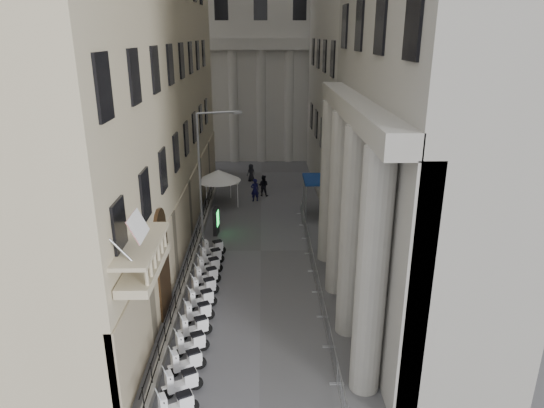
# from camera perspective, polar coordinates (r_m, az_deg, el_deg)

# --- Properties ---
(far_building) EXTENTS (22.00, 10.00, 30.00)m
(far_building) POSITION_cam_1_polar(r_m,az_deg,el_deg) (58.14, -1.33, 20.78)
(far_building) COLOR #ACA9A3
(far_building) RESTS_ON ground
(iron_fence) EXTENTS (0.30, 28.00, 1.40)m
(iron_fence) POSITION_cam_1_polar(r_m,az_deg,el_deg) (31.58, -9.21, -6.42)
(iron_fence) COLOR black
(iron_fence) RESTS_ON ground
(blue_awning) EXTENTS (1.60, 3.00, 3.00)m
(blue_awning) POSITION_cam_1_polar(r_m,az_deg,el_deg) (38.81, 4.85, -1.21)
(blue_awning) COLOR navy
(blue_awning) RESTS_ON ground
(flag) EXTENTS (1.00, 1.40, 8.20)m
(flag) POSITION_cam_1_polar(r_m,az_deg,el_deg) (20.80, -13.49, -22.20)
(flag) COLOR #9E0C11
(flag) RESTS_ON ground
(scooter_1) EXTENTS (1.50, 1.11, 1.50)m
(scooter_1) POSITION_cam_1_polar(r_m,az_deg,el_deg) (21.16, -10.44, -21.10)
(scooter_1) COLOR white
(scooter_1) RESTS_ON ground
(scooter_2) EXTENTS (1.50, 1.11, 1.50)m
(scooter_2) POSITION_cam_1_polar(r_m,az_deg,el_deg) (22.13, -9.91, -18.96)
(scooter_2) COLOR white
(scooter_2) RESTS_ON ground
(scooter_3) EXTENTS (1.50, 1.11, 1.50)m
(scooter_3) POSITION_cam_1_polar(r_m,az_deg,el_deg) (23.13, -9.43, -17.01)
(scooter_3) COLOR white
(scooter_3) RESTS_ON ground
(scooter_4) EXTENTS (1.50, 1.11, 1.50)m
(scooter_4) POSITION_cam_1_polar(r_m,az_deg,el_deg) (24.16, -9.00, -15.22)
(scooter_4) COLOR white
(scooter_4) RESTS_ON ground
(scooter_5) EXTENTS (1.50, 1.11, 1.50)m
(scooter_5) POSITION_cam_1_polar(r_m,az_deg,el_deg) (25.21, -8.61, -13.58)
(scooter_5) COLOR white
(scooter_5) RESTS_ON ground
(scooter_6) EXTENTS (1.50, 1.11, 1.50)m
(scooter_6) POSITION_cam_1_polar(r_m,az_deg,el_deg) (26.27, -8.26, -12.07)
(scooter_6) COLOR white
(scooter_6) RESTS_ON ground
(scooter_7) EXTENTS (1.50, 1.11, 1.50)m
(scooter_7) POSITION_cam_1_polar(r_m,az_deg,el_deg) (27.36, -7.94, -10.67)
(scooter_7) COLOR white
(scooter_7) RESTS_ON ground
(scooter_8) EXTENTS (1.50, 1.11, 1.50)m
(scooter_8) POSITION_cam_1_polar(r_m,az_deg,el_deg) (28.46, -7.65, -9.39)
(scooter_8) COLOR white
(scooter_8) RESTS_ON ground
(scooter_9) EXTENTS (1.50, 1.11, 1.50)m
(scooter_9) POSITION_cam_1_polar(r_m,az_deg,el_deg) (29.58, -7.38, -8.20)
(scooter_9) COLOR white
(scooter_9) RESTS_ON ground
(scooter_10) EXTENTS (1.50, 1.11, 1.50)m
(scooter_10) POSITION_cam_1_polar(r_m,az_deg,el_deg) (30.71, -7.13, -7.10)
(scooter_10) COLOR white
(scooter_10) RESTS_ON ground
(scooter_11) EXTENTS (1.50, 1.11, 1.50)m
(scooter_11) POSITION_cam_1_polar(r_m,az_deg,el_deg) (31.85, -6.90, -6.07)
(scooter_11) COLOR white
(scooter_11) RESTS_ON ground
(barrier_0) EXTENTS (0.60, 2.40, 1.10)m
(barrier_0) POSITION_cam_1_polar(r_m,az_deg,el_deg) (20.50, 8.17, -22.51)
(barrier_0) COLOR #A2A4A9
(barrier_0) RESTS_ON ground
(barrier_1) EXTENTS (0.60, 2.40, 1.10)m
(barrier_1) POSITION_cam_1_polar(r_m,az_deg,el_deg) (22.40, 7.14, -18.26)
(barrier_1) COLOR #A2A4A9
(barrier_1) RESTS_ON ground
(barrier_2) EXTENTS (0.60, 2.40, 1.10)m
(barrier_2) POSITION_cam_1_polar(r_m,az_deg,el_deg) (24.40, 6.33, -14.68)
(barrier_2) COLOR #A2A4A9
(barrier_2) RESTS_ON ground
(barrier_3) EXTENTS (0.60, 2.40, 1.10)m
(barrier_3) POSITION_cam_1_polar(r_m,az_deg,el_deg) (26.49, 5.65, -11.66)
(barrier_3) COLOR #A2A4A9
(barrier_3) RESTS_ON ground
(barrier_4) EXTENTS (0.60, 2.40, 1.10)m
(barrier_4) POSITION_cam_1_polar(r_m,az_deg,el_deg) (28.65, 5.09, -9.08)
(barrier_4) COLOR #A2A4A9
(barrier_4) RESTS_ON ground
(barrier_5) EXTENTS (0.60, 2.40, 1.10)m
(barrier_5) POSITION_cam_1_polar(r_m,az_deg,el_deg) (30.86, 4.62, -6.87)
(barrier_5) COLOR #A2A4A9
(barrier_5) RESTS_ON ground
(barrier_6) EXTENTS (0.60, 2.40, 1.10)m
(barrier_6) POSITION_cam_1_polar(r_m,az_deg,el_deg) (33.10, 4.21, -4.95)
(barrier_6) COLOR #A2A4A9
(barrier_6) RESTS_ON ground
(barrier_7) EXTENTS (0.60, 2.40, 1.10)m
(barrier_7) POSITION_cam_1_polar(r_m,az_deg,el_deg) (35.39, 3.86, -3.28)
(barrier_7) COLOR #A2A4A9
(barrier_7) RESTS_ON ground
(barrier_8) EXTENTS (0.60, 2.40, 1.10)m
(barrier_8) POSITION_cam_1_polar(r_m,az_deg,el_deg) (37.70, 3.55, -1.81)
(barrier_8) COLOR #A2A4A9
(barrier_8) RESTS_ON ground
(security_tent) EXTENTS (3.69, 3.69, 3.00)m
(security_tent) POSITION_cam_1_polar(r_m,az_deg,el_deg) (40.16, -5.75, 3.24)
(security_tent) COLOR white
(security_tent) RESTS_ON ground
(street_lamp) EXTENTS (2.87, 0.99, 9.04)m
(street_lamp) POSITION_cam_1_polar(r_m,az_deg,el_deg) (31.47, -7.85, 4.16)
(street_lamp) COLOR #979AA0
(street_lamp) RESTS_ON ground
(info_kiosk) EXTENTS (0.38, 0.95, 1.97)m
(info_kiosk) POSITION_cam_1_polar(r_m,az_deg,el_deg) (34.80, -6.61, -2.00)
(info_kiosk) COLOR black
(info_kiosk) RESTS_ON ground
(pedestrian_a) EXTENTS (0.84, 0.68, 1.99)m
(pedestrian_a) POSITION_cam_1_polar(r_m,az_deg,el_deg) (41.44, -2.03, 1.66)
(pedestrian_a) COLOR #0E0C33
(pedestrian_a) RESTS_ON ground
(pedestrian_b) EXTENTS (1.08, 0.94, 1.91)m
(pedestrian_b) POSITION_cam_1_polar(r_m,az_deg,el_deg) (42.77, -1.03, 2.18)
(pedestrian_b) COLOR black
(pedestrian_b) RESTS_ON ground
(pedestrian_c) EXTENTS (0.99, 0.90, 1.69)m
(pedestrian_c) POSITION_cam_1_polar(r_m,az_deg,el_deg) (47.27, -2.48, 3.72)
(pedestrian_c) COLOR black
(pedestrian_c) RESTS_ON ground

